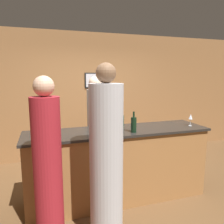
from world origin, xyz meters
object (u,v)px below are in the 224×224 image
(guest_1, at_px, (48,171))
(ice_bucket, at_px, (53,126))
(bartender, at_px, (96,132))
(wine_bottle_2, at_px, (122,121))
(guest_0, at_px, (106,161))
(wine_bottle_1, at_px, (104,128))
(wine_bottle_0, at_px, (134,124))

(guest_1, height_order, ice_bucket, guest_1)
(bartender, relative_size, wine_bottle_2, 7.00)
(bartender, xyz_separation_m, guest_0, (-0.23, -1.43, 0.05))
(guest_0, xyz_separation_m, wine_bottle_1, (0.12, 0.48, 0.26))
(bartender, bearing_deg, ice_bucket, 37.75)
(wine_bottle_0, bearing_deg, bartender, 110.06)
(wine_bottle_1, height_order, wine_bottle_2, wine_bottle_1)
(wine_bottle_1, relative_size, ice_bucket, 1.52)
(guest_0, xyz_separation_m, ice_bucket, (-0.52, 0.85, 0.24))
(bartender, height_order, ice_bucket, bartender)
(wine_bottle_0, bearing_deg, wine_bottle_2, 102.84)
(bartender, bearing_deg, wine_bottle_1, 83.24)
(wine_bottle_0, distance_m, wine_bottle_2, 0.30)
(wine_bottle_2, height_order, ice_bucket, wine_bottle_2)
(bartender, height_order, guest_1, guest_1)
(guest_1, distance_m, ice_bucket, 0.88)
(guest_0, distance_m, wine_bottle_0, 0.82)
(guest_0, distance_m, ice_bucket, 1.03)
(bartender, relative_size, guest_0, 0.93)
(ice_bucket, bearing_deg, wine_bottle_0, -16.28)
(bartender, relative_size, wine_bottle_1, 6.50)
(bartender, relative_size, guest_1, 1.00)
(bartender, height_order, guest_0, guest_0)
(bartender, distance_m, guest_1, 1.63)
(wine_bottle_2, bearing_deg, ice_bucket, 179.06)
(guest_0, bearing_deg, wine_bottle_1, 76.34)
(wine_bottle_1, bearing_deg, guest_1, -148.39)
(wine_bottle_1, bearing_deg, guest_0, -103.66)
(guest_0, height_order, wine_bottle_2, guest_0)
(guest_1, xyz_separation_m, wine_bottle_1, (0.73, 0.45, 0.30))
(bartender, distance_m, wine_bottle_2, 0.71)
(guest_1, distance_m, wine_bottle_1, 0.91)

